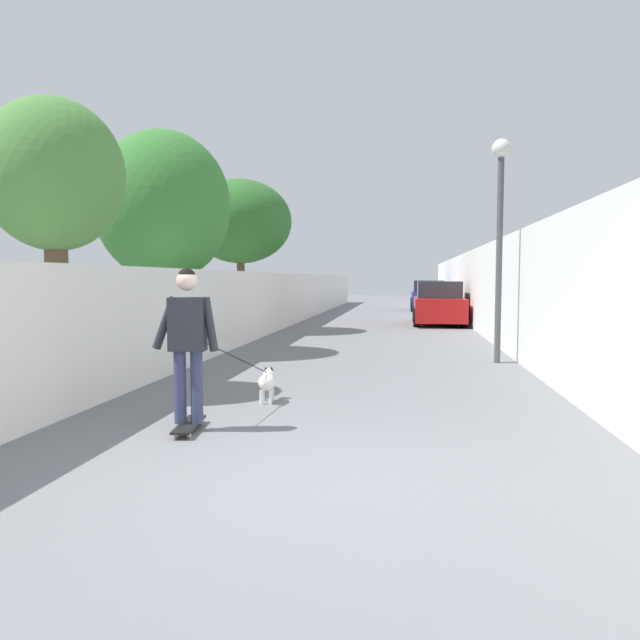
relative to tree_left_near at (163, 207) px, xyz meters
The scene contains 12 objects.
ground_plane 8.39m from the tree_left_near, 33.25° to the right, with size 80.00×80.00×0.00m, color slate.
wall_left 5.14m from the tree_left_near, 13.15° to the right, with size 48.00×0.30×1.82m, color silver.
fence_right 8.92m from the tree_left_near, 58.95° to the right, with size 48.00×0.30×2.59m, color white.
tree_left_near is the anchor object (origin of this frame).
tree_left_mid 5.51m from the tree_left_near, ahead, with size 3.13×3.13×4.65m.
tree_left_far 4.52m from the tree_left_near, behind, with size 1.90×1.90×4.11m.
lamp_post 6.93m from the tree_left_near, 92.61° to the right, with size 0.36×0.36×4.29m.
skateboard 7.43m from the tree_left_near, 155.10° to the right, with size 0.82×0.30×0.08m.
person_skateboarder 7.07m from the tree_left_near, 155.10° to the right, with size 0.26×0.72×1.67m.
dog 6.33m from the tree_left_near, 143.80° to the right, with size 1.87×0.63×1.06m.
car_near 11.51m from the tree_left_near, 34.22° to the right, with size 3.84×1.80×1.54m.
car_far 19.88m from the tree_left_near, 18.70° to the right, with size 3.89×1.80×1.54m.
Camera 1 is at (-4.62, -0.87, 1.64)m, focal length 33.15 mm.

